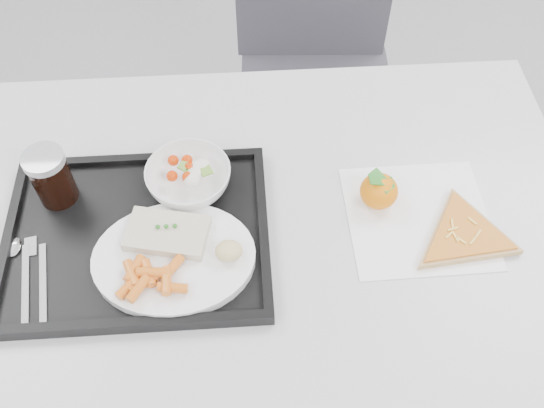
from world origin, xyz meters
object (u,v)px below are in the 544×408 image
at_px(dinner_plate, 174,258).
at_px(tangerine, 379,191).
at_px(cola_glass, 51,176).
at_px(chair, 316,58).
at_px(salad_bowl, 189,178).
at_px(table, 253,245).
at_px(tray, 138,237).
at_px(pizza_slice, 464,235).

xyz_separation_m(dinner_plate, tangerine, (0.36, 0.11, 0.01)).
relative_size(cola_glass, tangerine, 1.32).
distance_m(chair, dinner_plate, 0.86).
bearing_deg(dinner_plate, salad_bowl, 81.51).
bearing_deg(cola_glass, table, -12.53).
relative_size(dinner_plate, tangerine, 3.30).
bearing_deg(chair, dinner_plate, -113.60).
xyz_separation_m(tray, salad_bowl, (0.09, 0.10, 0.03)).
distance_m(dinner_plate, tangerine, 0.37).
xyz_separation_m(chair, dinner_plate, (-0.33, -0.76, 0.24)).
bearing_deg(table, tangerine, 8.58).
relative_size(tray, cola_glass, 4.17).
bearing_deg(cola_glass, salad_bowl, 1.55).
bearing_deg(cola_glass, chair, 48.32).
bearing_deg(tangerine, table, -171.42).
bearing_deg(table, tray, -174.89).
relative_size(chair, tangerine, 11.36).
bearing_deg(cola_glass, pizza_slice, -10.28).
height_order(table, tray, tray).
bearing_deg(pizza_slice, salad_bowl, 164.12).
bearing_deg(tray, dinner_plate, -40.34).
xyz_separation_m(table, pizza_slice, (0.36, -0.05, 0.08)).
xyz_separation_m(tray, cola_glass, (-0.14, 0.09, 0.06)).
height_order(dinner_plate, cola_glass, cola_glass).
bearing_deg(cola_glass, tangerine, -4.23).
xyz_separation_m(dinner_plate, salad_bowl, (0.02, 0.16, 0.01)).
relative_size(chair, pizza_slice, 3.05).
relative_size(salad_bowl, cola_glass, 1.41).
relative_size(tray, tangerine, 5.50).
distance_m(dinner_plate, salad_bowl, 0.16).
distance_m(dinner_plate, pizza_slice, 0.50).
bearing_deg(tray, cola_glass, 146.84).
xyz_separation_m(dinner_plate, pizza_slice, (0.50, 0.02, -0.01)).
relative_size(table, tray, 2.67).
distance_m(tray, cola_glass, 0.18).
bearing_deg(table, dinner_plate, -150.81).
height_order(tray, cola_glass, cola_glass).
bearing_deg(chair, tangerine, -87.58).
bearing_deg(pizza_slice, cola_glass, 169.72).
relative_size(dinner_plate, cola_glass, 2.50).
distance_m(salad_bowl, pizza_slice, 0.49).
bearing_deg(dinner_plate, table, 29.19).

